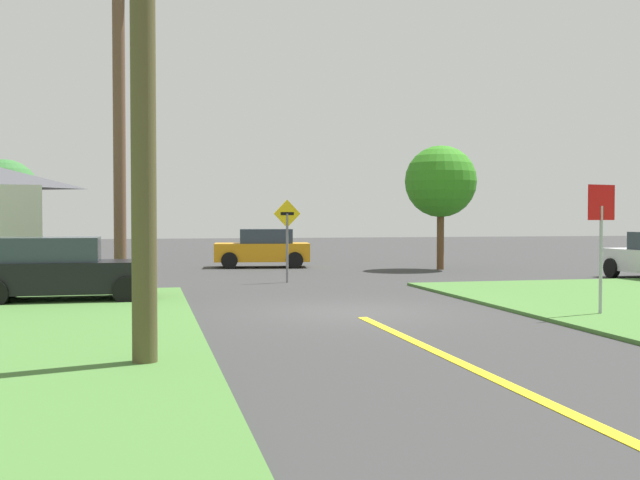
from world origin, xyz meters
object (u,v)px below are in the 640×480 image
stop_sign (601,224)px  parked_car_near_building (60,270)px  car_approaching_junction (263,248)px  oak_tree_left (4,195)px  pine_tree_center (441,182)px  utility_pole_near (143,44)px  utility_pole_mid (119,123)px  direction_sign (287,231)px

stop_sign → parked_car_near_building: 12.70m
car_approaching_junction → parked_car_near_building: (-6.89, -12.09, 0.00)m
stop_sign → oak_tree_left: bearing=-60.8°
stop_sign → pine_tree_center: size_ratio=0.56×
utility_pole_near → parked_car_near_building: bearing=103.1°
parked_car_near_building → oak_tree_left: 10.48m
utility_pole_near → utility_pole_mid: utility_pole_mid is taller
utility_pole_mid → direction_sign: bearing=15.8°
car_approaching_junction → pine_tree_center: (6.79, -2.95, 2.74)m
direction_sign → oak_tree_left: oak_tree_left is taller
oak_tree_left → parked_car_near_building: bearing=-73.3°
utility_pole_mid → pine_tree_center: bearing=26.5°
car_approaching_junction → pine_tree_center: bearing=164.3°
car_approaching_junction → utility_pole_near: bearing=84.7°
stop_sign → car_approaching_junction: bearing=-89.6°
pine_tree_center → parked_car_near_building: bearing=-146.3°
utility_pole_near → car_approaching_junction: bearing=76.9°
stop_sign → parked_car_near_building: stop_sign is taller
parked_car_near_building → direction_sign: size_ratio=1.65×
utility_pole_mid → pine_tree_center: utility_pole_mid is taller
stop_sign → car_approaching_junction: size_ratio=0.67×
direction_sign → pine_tree_center: pine_tree_center is taller
car_approaching_junction → pine_tree_center: pine_tree_center is taller
utility_pole_near → direction_sign: bearing=71.3°
utility_pole_mid → pine_tree_center: (12.34, 6.15, -1.28)m
pine_tree_center → utility_pole_mid: bearing=-153.5°
stop_sign → car_approaching_junction: stop_sign is taller
oak_tree_left → stop_sign: bearing=-46.7°
utility_pole_near → oak_tree_left: 19.34m
parked_car_near_building → direction_sign: direction_sign is taller
car_approaching_junction → direction_sign: bearing=95.0°
stop_sign → pine_tree_center: (2.24, 14.55, 1.57)m
parked_car_near_building → utility_pole_mid: 5.18m
utility_pole_mid → parked_car_near_building: bearing=-114.1°
utility_pole_near → direction_sign: size_ratio=3.30×
parked_car_near_building → utility_pole_near: 9.76m
direction_sign → pine_tree_center: 8.76m
direction_sign → pine_tree_center: size_ratio=0.54×
stop_sign → utility_pole_near: (-9.39, -3.38, 2.55)m
car_approaching_junction → oak_tree_left: oak_tree_left is taller
oak_tree_left → pine_tree_center: bearing=-2.4°
oak_tree_left → pine_tree_center: 16.65m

